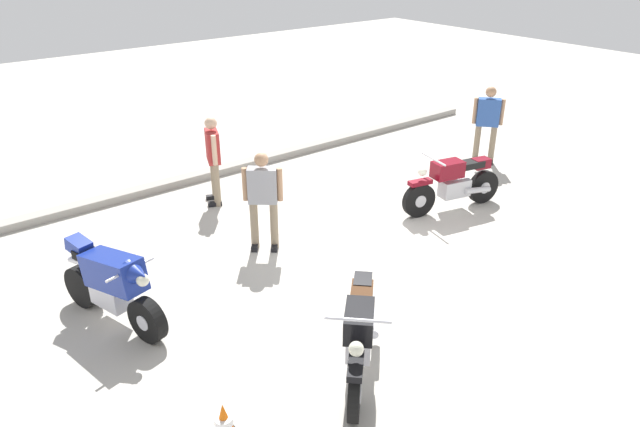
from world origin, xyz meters
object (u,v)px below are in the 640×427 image
person_in_red_shirt (213,155)px  person_in_blue_shirt (488,120)px  motorcycle_maroon_cruiser (453,183)px  motorcycle_black_cruiser (360,334)px  motorcycle_blue_sportbike (112,283)px  traffic_cone (224,425)px  person_in_gray_shirt (263,195)px

person_in_red_shirt → person_in_blue_shirt: 6.05m
motorcycle_maroon_cruiser → person_in_red_shirt: 4.47m
motorcycle_black_cruiser → motorcycle_blue_sportbike: bearing=-100.2°
person_in_blue_shirt → person_in_red_shirt: bearing=-56.8°
traffic_cone → person_in_gray_shirt: bearing=51.0°
motorcycle_maroon_cruiser → traffic_cone: (-6.15, -2.29, -0.26)m
person_in_blue_shirt → traffic_cone: person_in_blue_shirt is taller
motorcycle_black_cruiser → person_in_blue_shirt: person_in_blue_shirt is taller
motorcycle_blue_sportbike → traffic_cone: 2.75m
traffic_cone → motorcycle_maroon_cruiser: bearing=20.4°
motorcycle_blue_sportbike → traffic_cone: bearing=-13.8°
person_in_red_shirt → traffic_cone: person_in_red_shirt is taller
motorcycle_blue_sportbike → person_in_red_shirt: 3.91m
motorcycle_maroon_cruiser → person_in_gray_shirt: bearing=-1.4°
motorcycle_blue_sportbike → traffic_cone: motorcycle_blue_sportbike is taller
motorcycle_black_cruiser → person_in_gray_shirt: 3.32m
motorcycle_black_cruiser → person_in_blue_shirt: bearing=162.1°
person_in_blue_shirt → motorcycle_maroon_cruiser: bearing=-13.7°
motorcycle_black_cruiser → motorcycle_maroon_cruiser: bearing=162.7°
motorcycle_blue_sportbike → motorcycle_maroon_cruiser: 6.24m
motorcycle_black_cruiser → person_in_gray_shirt: (0.79, 3.20, 0.41)m
motorcycle_maroon_cruiser → person_in_gray_shirt: size_ratio=1.25×
motorcycle_blue_sportbike → person_in_gray_shirt: 2.74m
motorcycle_blue_sportbike → person_in_red_shirt: bearing=115.7°
motorcycle_black_cruiser → person_in_red_shirt: person_in_red_shirt is taller
person_in_red_shirt → person_in_blue_shirt: bearing=-175.0°
person_in_gray_shirt → traffic_cone: person_in_gray_shirt is taller
motorcycle_black_cruiser → motorcycle_blue_sportbike: size_ratio=0.81×
motorcycle_black_cruiser → person_in_red_shirt: (1.05, 5.27, 0.44)m
motorcycle_black_cruiser → traffic_cone: bearing=-44.6°
motorcycle_maroon_cruiser → person_in_blue_shirt: size_ratio=1.21×
person_in_gray_shirt → person_in_blue_shirt: person_in_blue_shirt is taller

